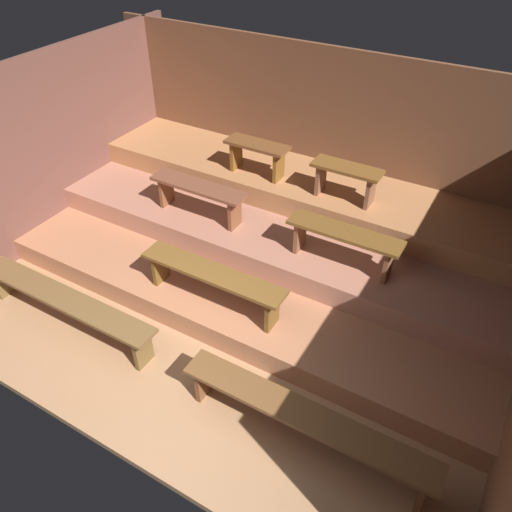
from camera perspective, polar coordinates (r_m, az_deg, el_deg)
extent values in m
cube|color=#AB7B54|center=(6.32, -0.70, -4.27)|extent=(6.85, 4.96, 0.08)
cube|color=brown|center=(7.21, 8.03, 13.19)|extent=(6.85, 0.06, 2.43)
cube|color=brown|center=(7.40, -22.01, 11.42)|extent=(0.06, 4.96, 2.43)
cube|color=#B67450|center=(6.56, 1.69, -0.30)|extent=(6.05, 3.08, 0.29)
cube|color=#B2735C|center=(6.73, 3.71, 3.84)|extent=(6.05, 2.12, 0.29)
cube|color=#B7794A|center=(6.94, 5.64, 7.76)|extent=(6.05, 1.15, 0.29)
cube|color=brown|center=(5.96, -20.96, -4.51)|extent=(2.42, 0.31, 0.04)
cube|color=brown|center=(6.85, -26.62, -2.55)|extent=(0.05, 0.25, 0.41)
cube|color=brown|center=(5.49, -12.69, -10.34)|extent=(0.05, 0.25, 0.41)
cube|color=brown|center=(4.63, 5.57, -17.51)|extent=(2.42, 0.31, 0.04)
cube|color=brown|center=(5.13, -5.90, -13.84)|extent=(0.05, 0.25, 0.41)
cube|color=brown|center=(4.73, 18.46, -23.79)|extent=(0.05, 0.25, 0.41)
cube|color=brown|center=(5.47, -4.99, -1.92)|extent=(1.73, 0.31, 0.04)
cube|color=brown|center=(5.98, -10.78, -1.21)|extent=(0.05, 0.25, 0.41)
cube|color=brown|center=(5.33, 1.83, -6.38)|extent=(0.05, 0.25, 0.41)
cube|color=brown|center=(6.41, -6.57, 7.86)|extent=(1.31, 0.31, 0.04)
cube|color=brown|center=(6.82, -10.13, 7.31)|extent=(0.05, 0.25, 0.41)
cube|color=brown|center=(6.27, -2.43, 4.88)|extent=(0.05, 0.25, 0.41)
cube|color=brown|center=(5.63, 10.02, 2.66)|extent=(1.31, 0.31, 0.04)
cube|color=brown|center=(5.91, 5.00, 2.44)|extent=(0.05, 0.25, 0.41)
cube|color=brown|center=(5.65, 14.76, -0.83)|extent=(0.05, 0.25, 0.41)
cube|color=brown|center=(6.74, 0.12, 12.50)|extent=(0.86, 0.31, 0.04)
cube|color=brown|center=(6.99, -2.26, 11.43)|extent=(0.05, 0.25, 0.41)
cube|color=brown|center=(6.70, 2.59, 10.14)|extent=(0.05, 0.25, 0.41)
cube|color=brown|center=(6.27, 10.29, 9.77)|extent=(0.86, 0.31, 0.04)
cube|color=brown|center=(6.48, 7.36, 8.80)|extent=(0.05, 0.25, 0.41)
cube|color=brown|center=(6.30, 12.84, 7.17)|extent=(0.05, 0.25, 0.41)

